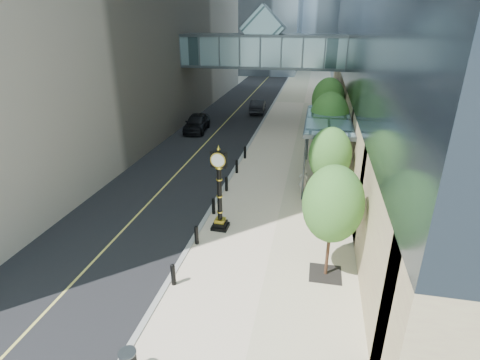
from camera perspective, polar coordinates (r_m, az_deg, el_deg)
name	(u,v)px	position (r m, az deg, el deg)	size (l,w,h in m)	color
ground	(231,311)	(15.37, -1.42, -19.32)	(320.00, 320.00, 0.00)	gray
road	(246,101)	(52.93, 0.89, 11.97)	(8.00, 180.00, 0.02)	black
sidewalk	(304,103)	(52.07, 9.75, 11.48)	(8.00, 180.00, 0.06)	beige
curb	(275,102)	(52.35, 5.29, 11.78)	(0.25, 180.00, 0.07)	gray
skywalk	(263,49)	(39.50, 3.56, 19.35)	(17.00, 4.20, 5.80)	slate
entrance_canopy	(328,121)	(25.78, 13.29, 8.74)	(3.00, 8.00, 4.38)	#383F44
bollard_row	(220,195)	(22.94, -3.00, -2.28)	(0.20, 16.20, 0.90)	black
street_trees	(329,121)	(27.97, 13.39, 8.74)	(2.82, 28.38, 5.80)	black
street_clock	(220,195)	(19.40, -3.13, -2.28)	(0.89, 0.89, 4.56)	black
pedestrian	(303,181)	(24.22, 9.65, -0.15)	(0.61, 0.40, 1.68)	#B4B0A5
car_near	(197,123)	(38.12, -6.61, 8.68)	(2.02, 5.03, 1.71)	black
car_far	(258,106)	(46.02, 2.73, 11.21)	(1.62, 4.65, 1.53)	black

